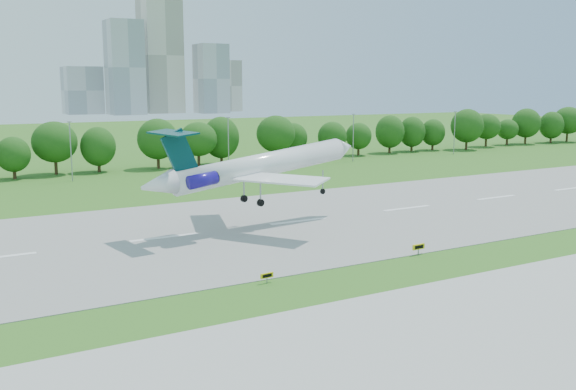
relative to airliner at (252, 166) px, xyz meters
name	(u,v)px	position (x,y,z in m)	size (l,w,h in m)	color
ground	(414,263)	(7.40, -24.76, -8.51)	(600.00, 600.00, 0.00)	#34691B
runway	(298,222)	(7.40, 0.24, -8.47)	(400.00, 45.00, 0.08)	gray
taxiway	(552,312)	(7.40, -42.76, -8.47)	(400.00, 23.00, 0.08)	#ADADA8
tree_line	(151,143)	(7.40, 67.24, -2.33)	(288.40, 8.40, 10.40)	#382314
light_poles	(155,146)	(4.90, 57.24, -2.18)	(175.90, 0.25, 12.19)	gray
skyline	(156,69)	(107.56, 365.85, 21.95)	(127.00, 52.00, 80.00)	#B2B2B7
airliner	(252,166)	(0.00, 0.00, 0.00)	(34.84, 25.04, 10.83)	white
taxi_sign_left	(267,276)	(-10.02, -23.13, -7.76)	(1.46, 0.31, 1.02)	gray
taxi_sign_centre	(419,247)	(10.22, -22.27, -7.59)	(1.79, 0.34, 1.25)	gray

